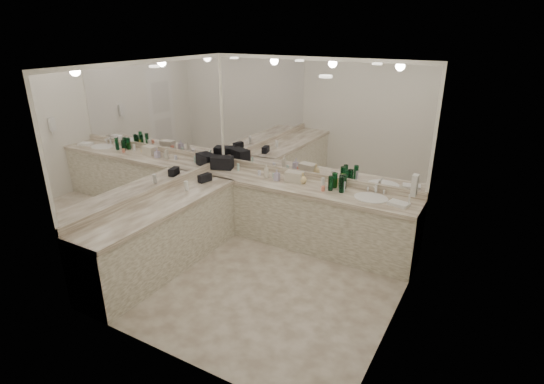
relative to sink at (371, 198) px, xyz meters
The scene contains 39 objects.
floor 1.77m from the sink, 128.37° to the right, with size 3.20×3.20×0.00m, color beige.
ceiling 2.29m from the sink, 128.37° to the right, with size 3.20×3.20×0.00m, color white.
wall_back 1.08m from the sink, 162.47° to the left, with size 3.20×0.02×2.60m, color silver.
wall_left 2.85m from the sink, 154.80° to the right, with size 0.02×3.00×2.60m, color silver.
wall_right 1.42m from the sink, 61.56° to the right, with size 0.02×3.00×2.60m, color silver.
vanity_back_base 1.06m from the sink, behind, with size 3.20×0.60×0.84m, color silver.
vanity_back_top 0.95m from the sink, behind, with size 3.20×0.64×0.06m, color beige.
vanity_left_base 2.75m from the sink, 146.31° to the right, with size 0.60×2.40×0.84m, color silver.
vanity_left_top 2.70m from the sink, 146.19° to the right, with size 0.64×2.42×0.06m, color beige.
backsplash_back 0.99m from the sink, 163.58° to the left, with size 3.20×0.04×0.10m, color beige.
backsplash_left 2.80m from the sink, 154.62° to the right, with size 0.04×3.00×0.10m, color beige.
mirror_back 1.33m from the sink, 163.13° to the left, with size 3.12×0.01×1.55m, color white.
mirror_left 2.94m from the sink, 154.69° to the right, with size 0.01×2.92×1.55m, color white.
sink is the anchor object (origin of this frame).
faucet 0.22m from the sink, 90.00° to the left, with size 0.24×0.16×0.14m, color silver.
wall_phone 0.91m from the sink, 39.57° to the right, with size 0.06×0.10×0.24m, color white.
door 1.82m from the sink, 69.46° to the right, with size 0.02×0.82×2.10m, color white.
black_toiletry_bag 2.39m from the sink, behind, with size 0.33×0.20×0.19m, color black.
black_bag_spill 2.32m from the sink, 165.80° to the right, with size 0.09×0.20×0.11m, color black.
cream_cosmetic_case 1.15m from the sink, behind, with size 0.25×0.16×0.15m, color beige.
hand_towel 0.38m from the sink, ahead, with size 0.24×0.16×0.04m, color white.
lotion_left 2.45m from the sink, 156.72° to the right, with size 0.05×0.05×0.13m, color white.
soap_bottle_a 1.58m from the sink, behind, with size 0.08×0.08×0.20m, color silver.
soap_bottle_b 1.39m from the sink, behind, with size 0.07×0.08×0.17m, color #BDB3D2.
soap_bottle_c 1.02m from the sink, behind, with size 0.12×0.12×0.16m, color #E5C985.
green_bottle_0 0.42m from the sink, behind, with size 0.07×0.07×0.22m, color #0A441F.
green_bottle_1 0.58m from the sink, 166.87° to the left, with size 0.07×0.07×0.21m, color #0A441F.
green_bottle_2 0.47m from the sink, 160.21° to the left, with size 0.07×0.07×0.20m, color #0A441F.
green_bottle_3 0.58m from the sink, behind, with size 0.07×0.07×0.20m, color #0A441F.
green_bottle_4 0.50m from the sink, 161.31° to the left, with size 0.07×0.07×0.18m, color #0A441F.
amenity_bottle_0 0.57m from the sink, 164.81° to the left, with size 0.05×0.05×0.12m, color #F2D84C.
amenity_bottle_1 1.22m from the sink, behind, with size 0.05×0.05×0.11m, color silver.
amenity_bottle_2 1.48m from the sink, behind, with size 0.04×0.04×0.07m, color silver.
amenity_bottle_3 0.65m from the sink, behind, with size 0.05×0.05×0.07m, color #E57F66.
amenity_bottle_4 1.28m from the sink, behind, with size 0.07×0.07×0.08m, color #E57F66.
amenity_bottle_5 0.39m from the sink, behind, with size 0.04×0.04×0.15m, color silver.
amenity_bottle_6 0.73m from the sink, behind, with size 0.05×0.05×0.12m, color white.
amenity_bottle_7 2.12m from the sink, behind, with size 0.04×0.04×0.11m, color silver.
amenity_bottle_8 1.73m from the sink, behind, with size 0.05×0.05×0.07m, color silver.
Camera 1 is at (2.34, -3.84, 2.97)m, focal length 28.00 mm.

